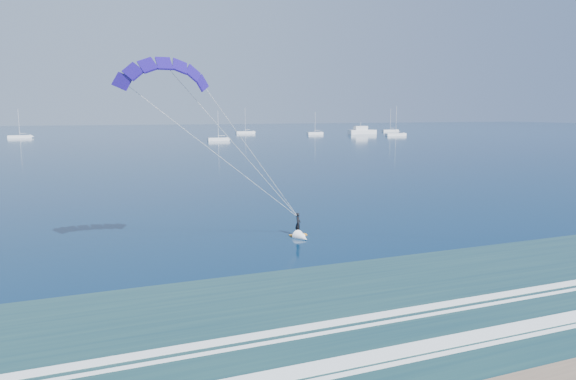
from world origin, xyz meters
The scene contains 8 objects.
kitesurfer_rig centered at (2.39, 25.26, 8.07)m, with size 17.22×7.55×15.65m.
motor_yacht centered at (120.73, 213.12, 1.57)m, with size 14.40×3.84×6.03m.
sailboat_2 centered at (-34.08, 231.01, 0.68)m, with size 9.19×2.40×12.33m.
sailboat_3 centered at (38.99, 179.68, 0.68)m, with size 8.20×2.40×11.45m.
sailboat_4 centered at (68.20, 240.48, 0.69)m, with size 9.84×2.40×13.23m.
sailboat_5 centered at (96.83, 217.17, 0.68)m, with size 7.95×2.40×10.95m.
sailboat_6 centered at (125.87, 190.64, 0.69)m, with size 10.23×2.40×13.65m.
sailboat_7 centered at (150.48, 233.54, 0.69)m, with size 9.79×2.40×12.77m.
Camera 1 is at (-8.73, -13.23, 10.94)m, focal length 32.00 mm.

